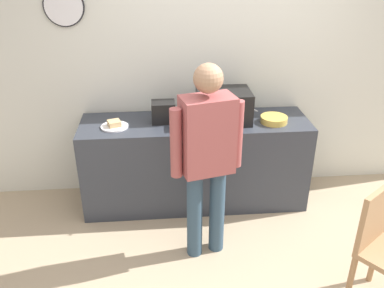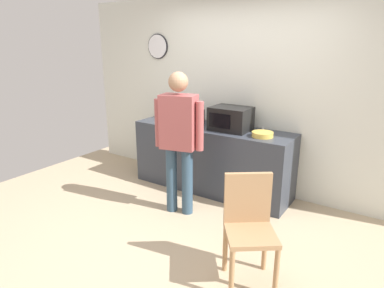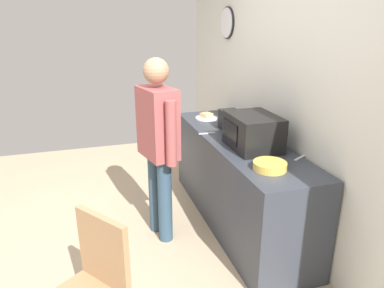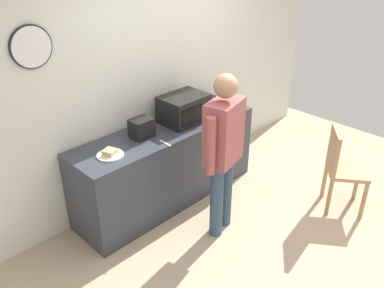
{
  "view_description": "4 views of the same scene",
  "coord_description": "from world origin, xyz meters",
  "px_view_note": "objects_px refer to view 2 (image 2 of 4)",
  "views": [
    {
      "loc": [
        -0.65,
        -2.37,
        2.45
      ],
      "look_at": [
        -0.36,
        0.89,
        0.82
      ],
      "focal_mm": 38.4,
      "sensor_mm": 36.0,
      "label": 1
    },
    {
      "loc": [
        1.88,
        -2.58,
        1.98
      ],
      "look_at": [
        -0.4,
        0.88,
        0.73
      ],
      "focal_mm": 31.43,
      "sensor_mm": 36.0,
      "label": 2
    },
    {
      "loc": [
        2.68,
        -0.17,
        1.99
      ],
      "look_at": [
        -0.33,
        0.76,
        0.88
      ],
      "focal_mm": 33.63,
      "sensor_mm": 36.0,
      "label": 3
    },
    {
      "loc": [
        -2.85,
        -1.71,
        2.78
      ],
      "look_at": [
        -0.22,
        0.91,
        0.79
      ],
      "focal_mm": 37.86,
      "sensor_mm": 36.0,
      "label": 4
    }
  ],
  "objects_px": {
    "fork_utensil": "(188,128)",
    "person_standing": "(179,134)",
    "toaster": "(194,117)",
    "spoon_utensil": "(263,129)",
    "microwave": "(231,119)",
    "salad_bowl": "(262,134)",
    "wooden_chair": "(249,224)",
    "sandwich_plate": "(164,120)"
  },
  "relations": [
    {
      "from": "fork_utensil",
      "to": "person_standing",
      "type": "relative_size",
      "value": 0.1
    },
    {
      "from": "toaster",
      "to": "spoon_utensil",
      "type": "relative_size",
      "value": 1.29
    },
    {
      "from": "microwave",
      "to": "person_standing",
      "type": "height_order",
      "value": "person_standing"
    },
    {
      "from": "microwave",
      "to": "toaster",
      "type": "distance_m",
      "value": 0.57
    },
    {
      "from": "toaster",
      "to": "person_standing",
      "type": "distance_m",
      "value": 0.88
    },
    {
      "from": "toaster",
      "to": "person_standing",
      "type": "bearing_deg",
      "value": -68.75
    },
    {
      "from": "salad_bowl",
      "to": "spoon_utensil",
      "type": "distance_m",
      "value": 0.38
    },
    {
      "from": "salad_bowl",
      "to": "toaster",
      "type": "xyz_separation_m",
      "value": [
        -1.05,
        0.11,
        0.07
      ]
    },
    {
      "from": "toaster",
      "to": "wooden_chair",
      "type": "bearing_deg",
      "value": -44.42
    },
    {
      "from": "salad_bowl",
      "to": "person_standing",
      "type": "distance_m",
      "value": 1.02
    },
    {
      "from": "sandwich_plate",
      "to": "toaster",
      "type": "relative_size",
      "value": 1.15
    },
    {
      "from": "salad_bowl",
      "to": "wooden_chair",
      "type": "relative_size",
      "value": 0.27
    },
    {
      "from": "microwave",
      "to": "toaster",
      "type": "relative_size",
      "value": 2.27
    },
    {
      "from": "microwave",
      "to": "salad_bowl",
      "type": "xyz_separation_m",
      "value": [
        0.47,
        -0.08,
        -0.12
      ]
    },
    {
      "from": "salad_bowl",
      "to": "person_standing",
      "type": "height_order",
      "value": "person_standing"
    },
    {
      "from": "sandwich_plate",
      "to": "salad_bowl",
      "type": "relative_size",
      "value": 0.99
    },
    {
      "from": "sandwich_plate",
      "to": "fork_utensil",
      "type": "bearing_deg",
      "value": -18.97
    },
    {
      "from": "microwave",
      "to": "sandwich_plate",
      "type": "distance_m",
      "value": 1.04
    },
    {
      "from": "sandwich_plate",
      "to": "salad_bowl",
      "type": "xyz_separation_m",
      "value": [
        1.5,
        -0.02,
        0.01
      ]
    },
    {
      "from": "fork_utensil",
      "to": "salad_bowl",
      "type": "bearing_deg",
      "value": 9.53
    },
    {
      "from": "fork_utensil",
      "to": "person_standing",
      "type": "distance_m",
      "value": 0.6
    },
    {
      "from": "fork_utensil",
      "to": "wooden_chair",
      "type": "relative_size",
      "value": 0.18
    },
    {
      "from": "microwave",
      "to": "person_standing",
      "type": "bearing_deg",
      "value": -107.75
    },
    {
      "from": "spoon_utensil",
      "to": "fork_utensil",
      "type": "bearing_deg",
      "value": -148.38
    },
    {
      "from": "microwave",
      "to": "wooden_chair",
      "type": "bearing_deg",
      "value": -57.22
    },
    {
      "from": "microwave",
      "to": "person_standing",
      "type": "distance_m",
      "value": 0.83
    },
    {
      "from": "wooden_chair",
      "to": "salad_bowl",
      "type": "bearing_deg",
      "value": 108.62
    },
    {
      "from": "fork_utensil",
      "to": "wooden_chair",
      "type": "bearing_deg",
      "value": -39.91
    },
    {
      "from": "microwave",
      "to": "fork_utensil",
      "type": "xyz_separation_m",
      "value": [
        -0.5,
        -0.25,
        -0.15
      ]
    },
    {
      "from": "person_standing",
      "to": "wooden_chair",
      "type": "bearing_deg",
      "value": -28.99
    },
    {
      "from": "sandwich_plate",
      "to": "toaster",
      "type": "xyz_separation_m",
      "value": [
        0.46,
        0.09,
        0.08
      ]
    },
    {
      "from": "fork_utensil",
      "to": "person_standing",
      "type": "xyz_separation_m",
      "value": [
        0.25,
        -0.54,
        0.08
      ]
    },
    {
      "from": "salad_bowl",
      "to": "toaster",
      "type": "relative_size",
      "value": 1.17
    },
    {
      "from": "sandwich_plate",
      "to": "person_standing",
      "type": "distance_m",
      "value": 1.06
    },
    {
      "from": "salad_bowl",
      "to": "person_standing",
      "type": "bearing_deg",
      "value": -135.79
    },
    {
      "from": "toaster",
      "to": "fork_utensil",
      "type": "bearing_deg",
      "value": -75.84
    },
    {
      "from": "person_standing",
      "to": "microwave",
      "type": "bearing_deg",
      "value": 72.25
    },
    {
      "from": "salad_bowl",
      "to": "person_standing",
      "type": "relative_size",
      "value": 0.15
    },
    {
      "from": "person_standing",
      "to": "fork_utensil",
      "type": "bearing_deg",
      "value": 114.6
    },
    {
      "from": "sandwich_plate",
      "to": "person_standing",
      "type": "height_order",
      "value": "person_standing"
    },
    {
      "from": "wooden_chair",
      "to": "sandwich_plate",
      "type": "bearing_deg",
      "value": 144.84
    },
    {
      "from": "wooden_chair",
      "to": "toaster",
      "type": "bearing_deg",
      "value": 135.58
    }
  ]
}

